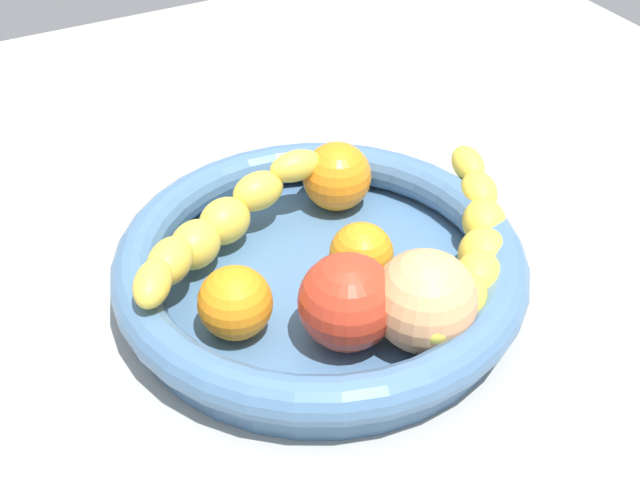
# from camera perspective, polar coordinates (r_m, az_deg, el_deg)

# --- Properties ---
(kitchen_counter) EXTENTS (1.20, 1.20, 0.03)m
(kitchen_counter) POSITION_cam_1_polar(r_m,az_deg,el_deg) (0.70, 0.00, -3.92)
(kitchen_counter) COLOR #9D9E98
(kitchen_counter) RESTS_ON ground
(fruit_bowl) EXTENTS (0.32, 0.32, 0.05)m
(fruit_bowl) POSITION_cam_1_polar(r_m,az_deg,el_deg) (0.67, 0.00, -1.31)
(fruit_bowl) COLOR #476D96
(fruit_bowl) RESTS_ON kitchen_counter
(banana_draped_left) EXTENTS (0.20, 0.17, 0.05)m
(banana_draped_left) POSITION_cam_1_polar(r_m,az_deg,el_deg) (0.68, 10.24, 0.29)
(banana_draped_left) COLOR yellow
(banana_draped_left) RESTS_ON fruit_bowl
(banana_draped_right) EXTENTS (0.13, 0.20, 0.05)m
(banana_draped_right) POSITION_cam_1_polar(r_m,az_deg,el_deg) (0.68, -6.89, 1.48)
(banana_draped_right) COLOR yellow
(banana_draped_right) RESTS_ON fruit_bowl
(orange_front) EXTENTS (0.05, 0.05, 0.05)m
(orange_front) POSITION_cam_1_polar(r_m,az_deg,el_deg) (0.62, -5.66, -3.58)
(orange_front) COLOR orange
(orange_front) RESTS_ON fruit_bowl
(orange_mid_left) EXTENTS (0.05, 0.05, 0.05)m
(orange_mid_left) POSITION_cam_1_polar(r_m,az_deg,el_deg) (0.66, 2.76, -0.33)
(orange_mid_left) COLOR orange
(orange_mid_left) RESTS_ON fruit_bowl
(orange_mid_right) EXTENTS (0.06, 0.06, 0.06)m
(orange_mid_right) POSITION_cam_1_polar(r_m,az_deg,el_deg) (0.74, 1.13, 4.84)
(orange_mid_right) COLOR orange
(orange_mid_right) RESTS_ON fruit_bowl
(tomato_red) EXTENTS (0.07, 0.07, 0.07)m
(tomato_red) POSITION_cam_1_polar(r_m,az_deg,el_deg) (0.60, 1.85, -3.53)
(tomato_red) COLOR red
(tomato_red) RESTS_ON fruit_bowl
(peach_blush) EXTENTS (0.08, 0.08, 0.08)m
(peach_blush) POSITION_cam_1_polar(r_m,az_deg,el_deg) (0.61, 6.95, -3.45)
(peach_blush) COLOR #E8A068
(peach_blush) RESTS_ON fruit_bowl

